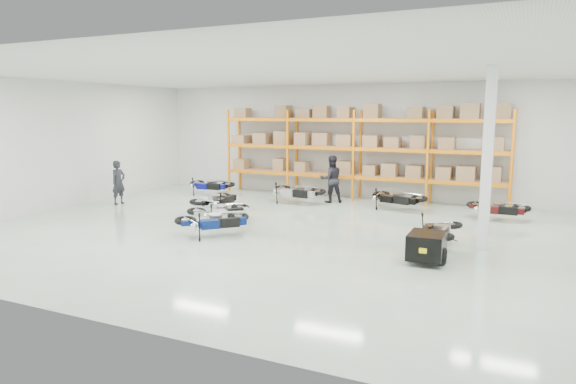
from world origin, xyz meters
The scene contains 14 objects.
room centered at (0.00, 0.00, 2.25)m, with size 18.00×18.00×18.00m.
pallet_rack centered at (0.00, 6.45, 2.26)m, with size 11.28×0.98×3.62m.
structural_column centered at (5.20, 0.50, 2.25)m, with size 0.25×0.25×4.50m, color white.
moto_blue_centre centered at (-1.64, -1.22, 0.55)m, with size 0.80×1.80×1.10m, color #07174C, non-canonical shape.
moto_silver_left centered at (-2.29, 0.17, 0.52)m, with size 0.76×1.71×1.04m, color silver, non-canonical shape.
moto_black_far_left centered at (-3.49, 1.75, 0.54)m, with size 0.79×1.77×1.08m, color black, non-canonical shape.
moto_touring_right centered at (4.15, 0.25, 0.53)m, with size 0.77×1.73×1.06m, color black, non-canonical shape.
trailer centered at (4.15, -1.35, 0.40)m, with size 0.87×1.65×0.69m.
moto_back_a centered at (-5.79, 4.78, 0.54)m, with size 0.79×1.77×1.08m, color navy, non-canonical shape.
moto_back_b centered at (-1.72, 4.47, 0.58)m, with size 0.85×1.90×1.16m, color #AEB2B8, non-canonical shape.
moto_back_c centered at (2.00, 4.78, 0.55)m, with size 0.80×1.81×1.10m, color black, non-canonical shape.
moto_back_d centered at (5.32, 4.38, 0.51)m, with size 0.74×1.66×1.01m, color #3F0C0E, non-canonical shape.
person_left centered at (-7.66, 1.54, 0.82)m, with size 0.59×0.39×1.63m, color #21232A.
person_back centered at (-0.61, 5.25, 0.90)m, with size 0.87×0.68×1.79m, color black.
Camera 1 is at (6.10, -12.89, 3.38)m, focal length 32.00 mm.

